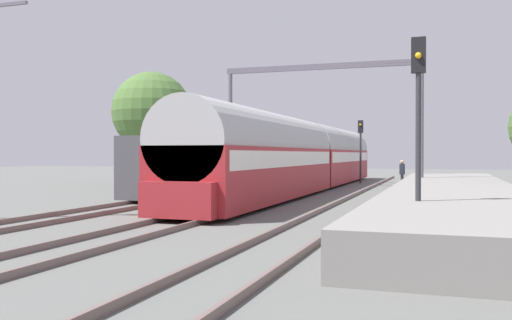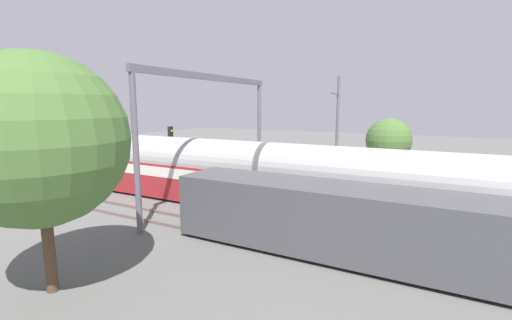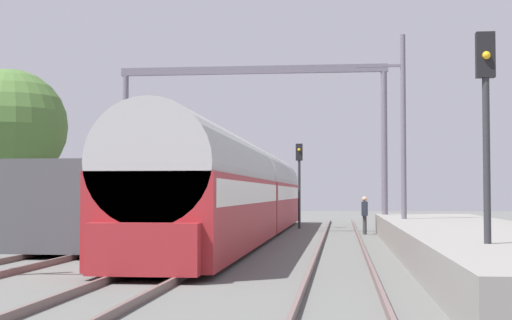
{
  "view_description": "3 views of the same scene",
  "coord_description": "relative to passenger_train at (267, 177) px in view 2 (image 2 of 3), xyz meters",
  "views": [
    {
      "loc": [
        7.56,
        -20.64,
        2.1
      ],
      "look_at": [
        0.0,
        1.81,
        1.84
      ],
      "focal_mm": 39.12,
      "sensor_mm": 36.0,
      "label": 1
    },
    {
      "loc": [
        -17.46,
        2.13,
        6.04
      ],
      "look_at": [
        1.09,
        12.1,
        2.71
      ],
      "focal_mm": 24.39,
      "sensor_mm": 36.0,
      "label": 2
    },
    {
      "loc": [
        4.12,
        -21.41,
        1.89
      ],
      "look_at": [
        0.0,
        16.04,
        3.5
      ],
      "focal_mm": 54.24,
      "sensor_mm": 36.0,
      "label": 3
    }
  ],
  "objects": [
    {
      "name": "railway_signal_far",
      "position": [
        1.92,
        8.84,
        0.95
      ],
      "size": [
        0.36,
        0.3,
        4.51
      ],
      "color": "#2D2D33",
      "rests_on": "ground"
    },
    {
      "name": "catenary_pole_east_mid",
      "position": [
        6.47,
        -2.2,
        2.18
      ],
      "size": [
        1.9,
        0.2,
        8.0
      ],
      "color": "slate",
      "rests_on": "ground"
    },
    {
      "name": "passenger_train",
      "position": [
        0.0,
        0.0,
        0.0
      ],
      "size": [
        2.93,
        32.85,
        3.82
      ],
      "color": "maroon",
      "rests_on": "ground"
    },
    {
      "name": "track_west",
      "position": [
        0.0,
        -10.81,
        -1.89
      ],
      "size": [
        1.52,
        60.0,
        0.16
      ],
      "color": "#6A5552",
      "rests_on": "ground"
    },
    {
      "name": "tree_east_background",
      "position": [
        11.99,
        -4.91,
        1.28
      ],
      "size": [
        3.55,
        3.55,
        5.04
      ],
      "color": "#4C3826",
      "rests_on": "ground"
    },
    {
      "name": "ground",
      "position": [
        0.0,
        -10.81,
        -1.97
      ],
      "size": [
        120.0,
        120.0,
        0.0
      ],
      "primitive_type": "plane",
      "color": "#5C5E5A"
    },
    {
      "name": "platform",
      "position": [
        7.93,
        -8.81,
        -1.52
      ],
      "size": [
        4.4,
        28.0,
        0.9
      ],
      "color": "gray",
      "rests_on": "ground"
    },
    {
      "name": "catenary_gantry",
      "position": [
        0.0,
        3.71,
        3.67
      ],
      "size": [
        12.63,
        0.28,
        7.86
      ],
      "color": "slate",
      "rests_on": "ground"
    },
    {
      "name": "track_east",
      "position": [
        4.12,
        -10.81,
        -1.89
      ],
      "size": [
        1.52,
        60.0,
        0.16
      ],
      "color": "#6A5552",
      "rests_on": "ground"
    },
    {
      "name": "freight_car",
      "position": [
        -4.12,
        -4.77,
        -0.5
      ],
      "size": [
        2.8,
        13.0,
        2.7
      ],
      "color": "#47474C",
      "rests_on": "ground"
    },
    {
      "name": "track_far_west",
      "position": [
        -4.12,
        -10.81,
        -1.89
      ],
      "size": [
        1.52,
        60.0,
        0.16
      ],
      "color": "#6A5552",
      "rests_on": "ground"
    },
    {
      "name": "tree_west_background",
      "position": [
        -11.27,
        2.24,
        3.0
      ],
      "size": [
        5.4,
        5.4,
        7.68
      ],
      "color": "#4C3826",
      "rests_on": "ground"
    },
    {
      "name": "person_crossing",
      "position": [
        5.19,
        3.38,
        -0.94
      ],
      "size": [
        0.3,
        0.43,
        1.73
      ],
      "rotation": [
        0.0,
        0.0,
        4.56
      ],
      "color": "#3C3C3C",
      "rests_on": "ground"
    }
  ]
}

